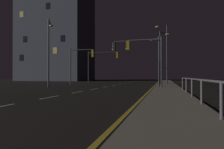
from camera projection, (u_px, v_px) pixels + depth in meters
name	position (u px, v px, depth m)	size (l,w,h in m)	color
ground_plane	(96.00, 89.00, 20.45)	(112.00, 112.00, 0.00)	black
sidewalk_right	(168.00, 89.00, 18.83)	(2.51, 77.00, 0.14)	gray
lane_markings_center	(106.00, 87.00, 23.84)	(0.14, 50.00, 0.01)	silver
lane_edge_line	(153.00, 87.00, 24.04)	(0.14, 53.00, 0.01)	gold
traffic_light_far_left	(137.00, 52.00, 21.80)	(5.04, 0.71, 5.03)	#2D3033
traffic_light_mid_right	(102.00, 60.00, 34.81)	(5.27, 0.34, 5.40)	#2D3033
traffic_light_near_left	(145.00, 52.00, 21.21)	(3.67, 0.34, 4.99)	#38383D
traffic_light_far_center	(81.00, 59.00, 28.17)	(3.48, 0.35, 4.99)	#4C4C51
street_lamp_far_end	(165.00, 49.00, 29.73)	(1.70, 0.63, 8.28)	#2D3033
street_lamp_corner	(49.00, 46.00, 23.65)	(1.21, 2.26, 7.54)	#4C4C51
street_lamp_median	(158.00, 55.00, 32.12)	(1.68, 1.74, 7.06)	#4C4C51
street_lamp_across_street	(162.00, 53.00, 27.63)	(1.32, 1.12, 6.91)	#2D3033
barrier_fence	(202.00, 85.00, 8.17)	(0.09, 17.66, 0.98)	#59595E
building_distant	(57.00, 25.00, 56.89)	(17.35, 12.79, 29.79)	#3D424C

